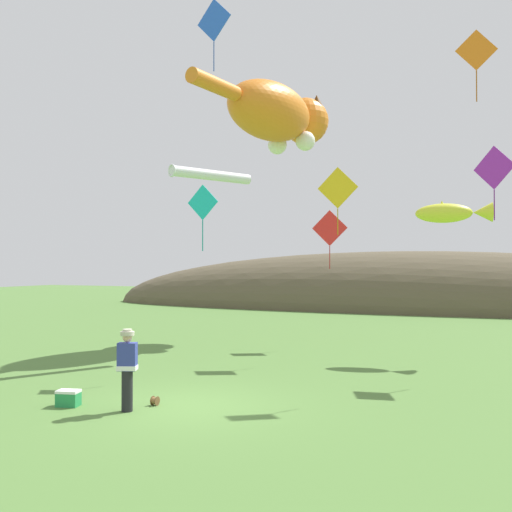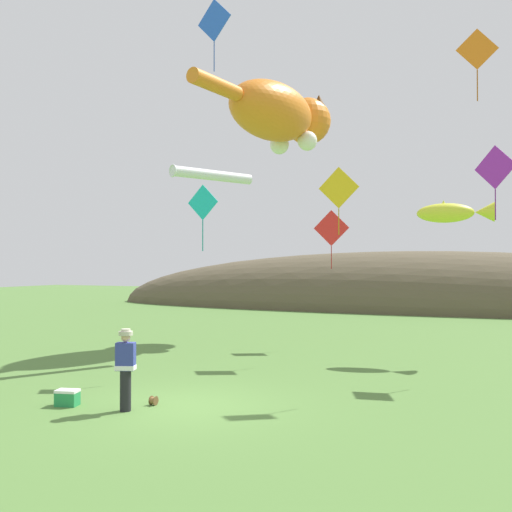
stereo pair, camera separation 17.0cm
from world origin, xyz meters
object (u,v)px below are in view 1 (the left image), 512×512
festival_attendant (127,367)px  kite_diamond_teal (203,203)px  kite_diamond_red (330,228)px  kite_diamond_orange (476,51)px  kite_diamond_blue (214,21)px  kite_giant_cat (278,115)px  kite_tube_streamer (211,175)px  kite_diamond_violet (494,168)px  picnic_cooler (68,398)px  kite_spool (155,401)px  kite_fish_windsock (452,213)px  kite_diamond_gold (338,188)px

festival_attendant → kite_diamond_teal: 5.93m
kite_diamond_red → kite_diamond_orange: size_ratio=1.11×
kite_diamond_blue → kite_giant_cat: bearing=96.2°
kite_tube_streamer → kite_diamond_violet: 9.08m
festival_attendant → kite_diamond_orange: bearing=46.3°
festival_attendant → kite_tube_streamer: 9.16m
picnic_cooler → kite_spool: bearing=25.4°
kite_diamond_red → kite_diamond_blue: size_ratio=1.05×
kite_diamond_red → kite_diamond_orange: (5.55, -4.24, 4.71)m
kite_diamond_teal → kite_diamond_violet: (7.80, 3.44, 1.03)m
kite_diamond_blue → kite_diamond_violet: kite_diamond_blue is taller
kite_giant_cat → kite_diamond_teal: bearing=-84.6°
festival_attendant → picnic_cooler: 1.67m
kite_spool → kite_diamond_teal: (-0.78, 3.65, 4.86)m
kite_fish_windsock → kite_diamond_violet: (1.35, -2.52, 1.04)m
kite_diamond_orange → kite_diamond_violet: (0.44, 0.62, -3.31)m
picnic_cooler → kite_tube_streamer: size_ratio=0.18×
kite_giant_cat → kite_fish_windsock: 8.85m
festival_attendant → kite_giant_cat: (-1.28, 12.48, 8.64)m
kite_diamond_gold → kite_tube_streamer: bearing=-160.2°
festival_attendant → kite_fish_windsock: 12.53m
kite_diamond_teal → kite_diamond_blue: (0.05, 0.59, 5.57)m
kite_spool → kite_diamond_violet: size_ratio=0.09×
kite_fish_windsock → kite_diamond_blue: kite_diamond_blue is taller
kite_diamond_gold → kite_diamond_violet: 5.04m
kite_giant_cat → kite_diamond_violet: bearing=-28.8°
festival_attendant → picnic_cooler: bearing=-174.2°
kite_diamond_red → kite_diamond_violet: 7.14m
kite_diamond_orange → kite_tube_streamer: bearing=179.5°
picnic_cooler → kite_giant_cat: kite_giant_cat is taller
picnic_cooler → kite_giant_cat: (0.19, 12.63, 9.41)m
kite_diamond_teal → kite_tube_streamer: bearing=113.6°
kite_tube_streamer → kite_diamond_violet: kite_diamond_violet is taller
kite_spool → kite_diamond_gold: size_ratio=0.09×
kite_diamond_orange → kite_diamond_violet: 3.40m
kite_fish_windsock → kite_tube_streamer: kite_tube_streamer is taller
picnic_cooler → kite_diamond_orange: kite_diamond_orange is taller
kite_tube_streamer → kite_diamond_gold: bearing=19.8°
kite_diamond_gold → kite_diamond_violet: (4.95, -0.94, 0.20)m
kite_giant_cat → kite_diamond_blue: 7.66m
festival_attendant → picnic_cooler: festival_attendant is taller
festival_attendant → kite_diamond_violet: bearing=46.8°
kite_fish_windsock → kite_diamond_gold: bearing=-156.3°
kite_fish_windsock → kite_diamond_red: 4.79m
kite_diamond_violet → kite_diamond_teal: bearing=-156.2°
festival_attendant → kite_diamond_violet: 11.78m
kite_tube_streamer → kite_diamond_orange: 9.14m
festival_attendant → kite_diamond_orange: size_ratio=0.85×
kite_giant_cat → kite_diamond_violet: (8.57, -4.71, -3.60)m
kite_tube_streamer → kite_diamond_violet: size_ratio=1.38×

